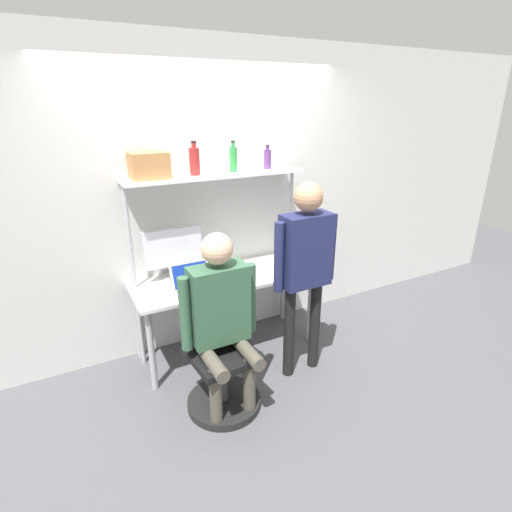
{
  "coord_description": "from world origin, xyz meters",
  "views": [
    {
      "loc": [
        -1.28,
        -2.64,
        2.18
      ],
      "look_at": [
        0.04,
        -0.16,
        1.09
      ],
      "focal_mm": 28.0,
      "sensor_mm": 36.0,
      "label": 1
    }
  ],
  "objects_px": {
    "cell_phone": "(223,282)",
    "bottle_purple": "(267,159)",
    "monitor": "(174,251)",
    "person_standing": "(305,258)",
    "person_seated": "(221,311)",
    "laptop": "(192,282)",
    "bottle_green": "(233,159)",
    "storage_box": "(149,166)",
    "bottle_red": "(194,161)",
    "office_chair": "(221,371)"
  },
  "relations": [
    {
      "from": "cell_phone",
      "to": "bottle_purple",
      "type": "xyz_separation_m",
      "value": [
        0.57,
        0.26,
        0.96
      ]
    },
    {
      "from": "monitor",
      "to": "person_standing",
      "type": "distance_m",
      "value": 1.12
    },
    {
      "from": "person_seated",
      "to": "laptop",
      "type": "bearing_deg",
      "value": 90.05
    },
    {
      "from": "bottle_green",
      "to": "storage_box",
      "type": "bearing_deg",
      "value": -180.0
    },
    {
      "from": "monitor",
      "to": "bottle_red",
      "type": "xyz_separation_m",
      "value": [
        0.23,
        -0.01,
        0.74
      ]
    },
    {
      "from": "monitor",
      "to": "storage_box",
      "type": "xyz_separation_m",
      "value": [
        -0.14,
        -0.01,
        0.72
      ]
    },
    {
      "from": "person_standing",
      "to": "monitor",
      "type": "bearing_deg",
      "value": 138.17
    },
    {
      "from": "laptop",
      "to": "storage_box",
      "type": "height_order",
      "value": "storage_box"
    },
    {
      "from": "cell_phone",
      "to": "office_chair",
      "type": "height_order",
      "value": "office_chair"
    },
    {
      "from": "bottle_green",
      "to": "storage_box",
      "type": "relative_size",
      "value": 0.9
    },
    {
      "from": "office_chair",
      "to": "person_standing",
      "type": "distance_m",
      "value": 1.08
    },
    {
      "from": "monitor",
      "to": "bottle_purple",
      "type": "bearing_deg",
      "value": -0.62
    },
    {
      "from": "laptop",
      "to": "office_chair",
      "type": "bearing_deg",
      "value": -90.29
    },
    {
      "from": "laptop",
      "to": "cell_phone",
      "type": "relative_size",
      "value": 2.23
    },
    {
      "from": "laptop",
      "to": "storage_box",
      "type": "bearing_deg",
      "value": 130.72
    },
    {
      "from": "laptop",
      "to": "person_seated",
      "type": "height_order",
      "value": "person_seated"
    },
    {
      "from": "laptop",
      "to": "cell_phone",
      "type": "distance_m",
      "value": 0.27
    },
    {
      "from": "monitor",
      "to": "storage_box",
      "type": "height_order",
      "value": "storage_box"
    },
    {
      "from": "person_standing",
      "to": "bottle_red",
      "type": "xyz_separation_m",
      "value": [
        -0.61,
        0.74,
        0.7
      ]
    },
    {
      "from": "cell_phone",
      "to": "storage_box",
      "type": "bearing_deg",
      "value": 150.56
    },
    {
      "from": "laptop",
      "to": "office_chair",
      "type": "height_order",
      "value": "laptop"
    },
    {
      "from": "cell_phone",
      "to": "bottle_green",
      "type": "xyz_separation_m",
      "value": [
        0.24,
        0.26,
        0.99
      ]
    },
    {
      "from": "person_standing",
      "to": "bottle_red",
      "type": "bearing_deg",
      "value": 129.53
    },
    {
      "from": "office_chair",
      "to": "bottle_green",
      "type": "relative_size",
      "value": 3.63
    },
    {
      "from": "bottle_green",
      "to": "bottle_red",
      "type": "relative_size",
      "value": 0.95
    },
    {
      "from": "cell_phone",
      "to": "bottle_red",
      "type": "relative_size",
      "value": 0.56
    },
    {
      "from": "cell_phone",
      "to": "person_standing",
      "type": "bearing_deg",
      "value": -42.99
    },
    {
      "from": "office_chair",
      "to": "bottle_red",
      "type": "distance_m",
      "value": 1.66
    },
    {
      "from": "office_chair",
      "to": "person_standing",
      "type": "height_order",
      "value": "person_standing"
    },
    {
      "from": "monitor",
      "to": "laptop",
      "type": "distance_m",
      "value": 0.33
    },
    {
      "from": "monitor",
      "to": "person_seated",
      "type": "xyz_separation_m",
      "value": [
        0.07,
        -0.85,
        -0.18
      ]
    },
    {
      "from": "monitor",
      "to": "person_standing",
      "type": "relative_size",
      "value": 0.32
    },
    {
      "from": "monitor",
      "to": "cell_phone",
      "type": "distance_m",
      "value": 0.5
    },
    {
      "from": "monitor",
      "to": "office_chair",
      "type": "xyz_separation_m",
      "value": [
        0.06,
        -0.8,
        -0.71
      ]
    },
    {
      "from": "cell_phone",
      "to": "storage_box",
      "type": "height_order",
      "value": "storage_box"
    },
    {
      "from": "person_standing",
      "to": "office_chair",
      "type": "bearing_deg",
      "value": -175.75
    },
    {
      "from": "monitor",
      "to": "person_seated",
      "type": "bearing_deg",
      "value": -85.59
    },
    {
      "from": "bottle_red",
      "to": "cell_phone",
      "type": "bearing_deg",
      "value": -69.1
    },
    {
      "from": "person_seated",
      "to": "bottle_red",
      "type": "height_order",
      "value": "bottle_red"
    },
    {
      "from": "cell_phone",
      "to": "monitor",
      "type": "bearing_deg",
      "value": 140.06
    },
    {
      "from": "bottle_purple",
      "to": "storage_box",
      "type": "relative_size",
      "value": 0.73
    },
    {
      "from": "bottle_purple",
      "to": "bottle_red",
      "type": "bearing_deg",
      "value": 180.0
    },
    {
      "from": "storage_box",
      "to": "person_standing",
      "type": "bearing_deg",
      "value": -37.08
    },
    {
      "from": "cell_phone",
      "to": "bottle_purple",
      "type": "distance_m",
      "value": 1.15
    },
    {
      "from": "bottle_red",
      "to": "monitor",
      "type": "bearing_deg",
      "value": 177.54
    },
    {
      "from": "cell_phone",
      "to": "storage_box",
      "type": "xyz_separation_m",
      "value": [
        -0.47,
        0.26,
        0.98
      ]
    },
    {
      "from": "person_standing",
      "to": "bottle_purple",
      "type": "distance_m",
      "value": 1.0
    },
    {
      "from": "person_standing",
      "to": "storage_box",
      "type": "height_order",
      "value": "storage_box"
    },
    {
      "from": "monitor",
      "to": "bottle_green",
      "type": "bearing_deg",
      "value": -0.98
    },
    {
      "from": "person_seated",
      "to": "person_standing",
      "type": "bearing_deg",
      "value": 7.76
    }
  ]
}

